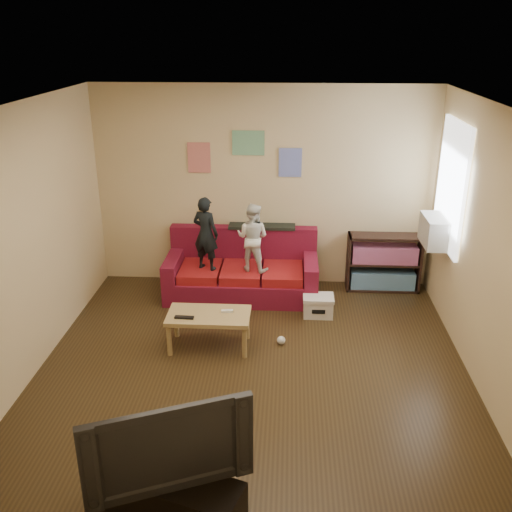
# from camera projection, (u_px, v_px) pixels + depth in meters

# --- Properties ---
(room_shell) EXTENTS (4.52, 5.02, 2.72)m
(room_shell) POSITION_uv_depth(u_px,v_px,m) (251.00, 258.00, 5.30)
(room_shell) COLOR #392814
(room_shell) RESTS_ON ground
(sofa) EXTENTS (1.99, 0.91, 0.87)m
(sofa) POSITION_uv_depth(u_px,v_px,m) (242.00, 273.00, 7.62)
(sofa) COLOR maroon
(sofa) RESTS_ON ground
(child_a) EXTENTS (0.41, 0.35, 0.96)m
(child_a) POSITION_uv_depth(u_px,v_px,m) (206.00, 234.00, 7.26)
(child_a) COLOR black
(child_a) RESTS_ON sofa
(child_b) EXTENTS (0.52, 0.46, 0.89)m
(child_b) POSITION_uv_depth(u_px,v_px,m) (253.00, 237.00, 7.25)
(child_b) COLOR white
(child_b) RESTS_ON sofa
(coffee_table) EXTENTS (0.91, 0.50, 0.41)m
(coffee_table) POSITION_uv_depth(u_px,v_px,m) (209.00, 319.00, 6.30)
(coffee_table) COLOR tan
(coffee_table) RESTS_ON ground
(remote) EXTENTS (0.21, 0.06, 0.02)m
(remote) POSITION_uv_depth(u_px,v_px,m) (184.00, 317.00, 6.18)
(remote) COLOR black
(remote) RESTS_ON coffee_table
(game_controller) EXTENTS (0.13, 0.05, 0.03)m
(game_controller) POSITION_uv_depth(u_px,v_px,m) (227.00, 311.00, 6.31)
(game_controller) COLOR silver
(game_controller) RESTS_ON coffee_table
(bookshelf) EXTENTS (0.98, 0.29, 0.78)m
(bookshelf) POSITION_uv_depth(u_px,v_px,m) (383.00, 265.00, 7.71)
(bookshelf) COLOR black
(bookshelf) RESTS_ON ground
(window) EXTENTS (0.04, 1.08, 1.48)m
(window) POSITION_uv_depth(u_px,v_px,m) (451.00, 186.00, 6.60)
(window) COLOR white
(window) RESTS_ON room_shell
(ac_unit) EXTENTS (0.28, 0.55, 0.35)m
(ac_unit) POSITION_uv_depth(u_px,v_px,m) (435.00, 231.00, 6.81)
(ac_unit) COLOR #B7B2A3
(ac_unit) RESTS_ON window
(artwork_left) EXTENTS (0.30, 0.01, 0.40)m
(artwork_left) POSITION_uv_depth(u_px,v_px,m) (199.00, 158.00, 7.50)
(artwork_left) COLOR #D87266
(artwork_left) RESTS_ON room_shell
(artwork_center) EXTENTS (0.42, 0.01, 0.32)m
(artwork_center) POSITION_uv_depth(u_px,v_px,m) (248.00, 143.00, 7.39)
(artwork_center) COLOR #72B27F
(artwork_center) RESTS_ON room_shell
(artwork_right) EXTENTS (0.30, 0.01, 0.38)m
(artwork_right) POSITION_uv_depth(u_px,v_px,m) (290.00, 163.00, 7.45)
(artwork_right) COLOR #727FCC
(artwork_right) RESTS_ON room_shell
(file_box) EXTENTS (0.38, 0.29, 0.26)m
(file_box) POSITION_uv_depth(u_px,v_px,m) (318.00, 306.00, 7.08)
(file_box) COLOR silver
(file_box) RESTS_ON ground
(tv_stand) EXTENTS (1.12, 0.68, 0.40)m
(tv_stand) POSITION_uv_depth(u_px,v_px,m) (171.00, 500.00, 4.08)
(tv_stand) COLOR black
(tv_stand) RESTS_ON ground
(television) EXTENTS (1.13, 0.58, 0.67)m
(television) POSITION_uv_depth(u_px,v_px,m) (166.00, 440.00, 3.88)
(television) COLOR black
(television) RESTS_ON tv_stand
(tissue) EXTENTS (0.10, 0.10, 0.10)m
(tissue) POSITION_uv_depth(u_px,v_px,m) (281.00, 340.00, 6.46)
(tissue) COLOR silver
(tissue) RESTS_ON ground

